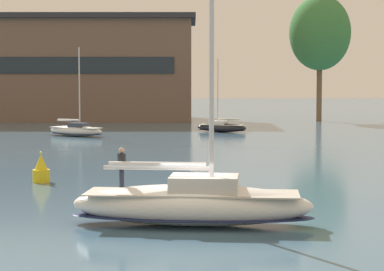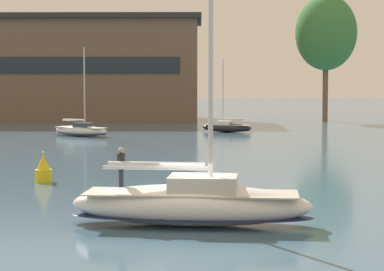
{
  "view_description": "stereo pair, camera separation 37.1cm",
  "coord_description": "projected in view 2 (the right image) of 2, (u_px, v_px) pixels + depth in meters",
  "views": [
    {
      "loc": [
        -0.0,
        -29.49,
        5.82
      ],
      "look_at": [
        0.0,
        3.0,
        3.37
      ],
      "focal_mm": 70.0,
      "sensor_mm": 36.0,
      "label": 1
    },
    {
      "loc": [
        0.37,
        -29.49,
        5.82
      ],
      "look_at": [
        0.0,
        3.0,
        3.37
      ],
      "focal_mm": 70.0,
      "sensor_mm": 36.0,
      "label": 2
    }
  ],
  "objects": [
    {
      "name": "ground_plane",
      "position": [
        191.0,
        225.0,
        29.84
      ],
      "size": [
        400.0,
        400.0,
        0.0
      ],
      "primitive_type": "plane",
      "color": "#42667F"
    },
    {
      "name": "sailboat_moored_mid_channel",
      "position": [
        81.0,
        130.0,
        76.64
      ],
      "size": [
        6.62,
        4.89,
        9.07
      ],
      "color": "white",
      "rests_on": "ground"
    },
    {
      "name": "tree_shore_center",
      "position": [
        326.0,
        33.0,
        102.25
      ],
      "size": [
        8.41,
        8.41,
        17.32
      ],
      "color": "brown",
      "rests_on": "ground"
    },
    {
      "name": "waterfront_building",
      "position": [
        38.0,
        68.0,
        107.26
      ],
      "size": [
        46.82,
        16.07,
        14.66
      ],
      "color": "brown",
      "rests_on": "ground"
    },
    {
      "name": "sailboat_main",
      "position": [
        192.0,
        203.0,
        29.77
      ],
      "size": [
        9.93,
        3.59,
        13.37
      ],
      "color": "white",
      "rests_on": "ground"
    },
    {
      "name": "sailboat_moored_far_slip",
      "position": [
        227.0,
        127.0,
        82.4
      ],
      "size": [
        6.0,
        3.96,
        8.07
      ],
      "color": "#232328",
      "rests_on": "ground"
    },
    {
      "name": "channel_buoy",
      "position": [
        43.0,
        170.0,
        42.34
      ],
      "size": [
        0.96,
        0.96,
        1.77
      ],
      "color": "yellow",
      "rests_on": "ground"
    }
  ]
}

